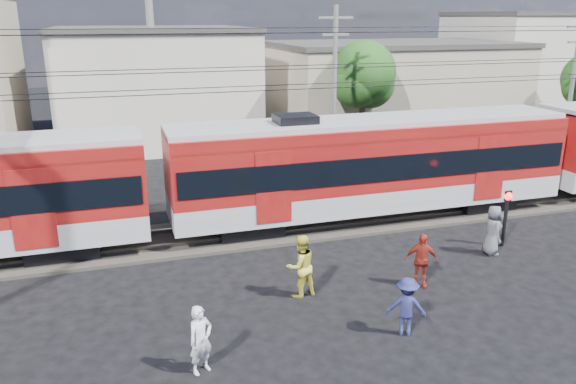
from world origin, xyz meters
name	(u,v)px	position (x,y,z in m)	size (l,w,h in m)	color
ground	(331,342)	(0.00, 0.00, 0.00)	(120.00, 120.00, 0.00)	black
track_bed	(255,231)	(0.00, 8.00, 0.06)	(70.00, 3.40, 0.12)	#2D2823
rail_near	(260,235)	(0.00, 7.25, 0.18)	(70.00, 0.12, 0.12)	#59544C
rail_far	(250,221)	(0.00, 8.75, 0.18)	(70.00, 0.12, 0.12)	#59544C
commuter_train	(376,162)	(5.05, 8.00, 2.40)	(50.30, 3.08, 4.17)	black
building_midwest	(154,84)	(-2.00, 27.00, 3.66)	(12.24, 12.24, 7.30)	beige
building_mideast	(392,88)	(14.00, 24.00, 3.16)	(16.32, 10.20, 6.30)	gray
building_east	(522,64)	(28.00, 28.00, 4.16)	(10.20, 10.20, 8.30)	beige
utility_pole_mid	(334,87)	(6.00, 15.00, 4.53)	(1.80, 0.24, 8.50)	slate
utility_pole_east	(572,85)	(20.00, 14.00, 4.28)	(1.80, 0.24, 8.00)	slate
tree_near	(366,77)	(9.19, 18.09, 4.66)	(3.82, 3.64, 6.72)	#382619
pedestrian_a	(201,340)	(-3.35, -0.24, 0.84)	(0.61, 0.40, 1.68)	white
pedestrian_b	(300,266)	(0.04, 2.61, 0.96)	(0.94, 0.73, 1.93)	#DED845
pedestrian_c	(407,306)	(1.98, -0.21, 0.80)	(1.03, 0.59, 1.60)	navy
pedestrian_d	(421,260)	(3.76, 2.12, 0.86)	(1.01, 0.42, 1.72)	maroon
pedestrian_e	(493,230)	(7.38, 3.53, 0.89)	(0.87, 0.56, 1.77)	#545559
car_silver	(576,149)	(20.45, 13.44, 0.68)	(1.60, 3.97, 1.35)	#B9BDC1
crossing_signal	(507,208)	(8.25, 4.01, 1.45)	(0.30, 0.30, 2.09)	black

